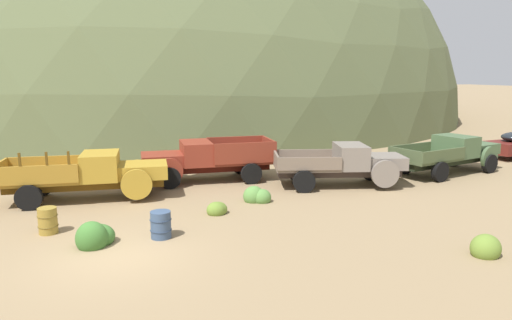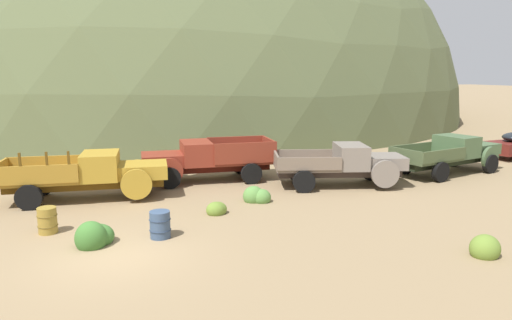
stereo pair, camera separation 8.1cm
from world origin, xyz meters
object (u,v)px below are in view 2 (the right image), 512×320
object	(u,v)px
truck_rust_red	(200,160)
truck_weathered_green	(455,153)
truck_mustard	(97,174)
oil_drum_spare	(160,225)
truck_primer_gray	(348,164)
oil_drum_foreground	(47,220)

from	to	relation	value
truck_rust_red	truck_weathered_green	bearing A→B (deg)	173.84
truck_mustard	oil_drum_spare	distance (m)	5.74
truck_primer_gray	oil_drum_foreground	bearing A→B (deg)	-152.20
truck_weathered_green	truck_primer_gray	bearing A→B (deg)	174.50
truck_weathered_green	oil_drum_foreground	distance (m)	19.09
truck_primer_gray	oil_drum_spare	world-z (taller)	truck_primer_gray
truck_weathered_green	oil_drum_spare	bearing A→B (deg)	-174.64
truck_primer_gray	oil_drum_foreground	xyz separation A→B (m)	(-12.18, -2.67, -0.58)
oil_drum_foreground	truck_mustard	bearing A→B (deg)	68.72
truck_rust_red	oil_drum_foreground	size ratio (longest dim) A/B	7.32
truck_mustard	oil_drum_foreground	world-z (taller)	truck_mustard
truck_mustard	oil_drum_spare	xyz separation A→B (m)	(1.85, -5.40, -0.60)
truck_weathered_green	oil_drum_spare	world-z (taller)	truck_weathered_green
truck_weathered_green	oil_drum_foreground	bearing A→B (deg)	177.83
truck_rust_red	oil_drum_foreground	distance (m)	8.29
oil_drum_foreground	oil_drum_spare	bearing A→B (deg)	-24.60
oil_drum_foreground	truck_rust_red	bearing A→B (deg)	42.99
truck_mustard	truck_primer_gray	size ratio (longest dim) A/B	1.08
truck_primer_gray	oil_drum_foreground	world-z (taller)	truck_primer_gray
truck_rust_red	truck_weathered_green	size ratio (longest dim) A/B	0.94
truck_mustard	truck_rust_red	distance (m)	4.88
oil_drum_spare	truck_rust_red	bearing A→B (deg)	69.40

